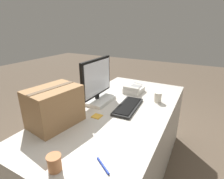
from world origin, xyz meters
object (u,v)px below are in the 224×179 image
(pen_marker, at_px, (103,166))
(sticky_note_pad, at_px, (97,116))
(keyboard, at_px, (128,106))
(paper_cup_right, at_px, (158,97))
(monitor, at_px, (97,85))
(paper_cup_left, at_px, (54,163))
(desk_phone, at_px, (134,90))
(cardboard_box, at_px, (54,106))
(spoon, at_px, (137,83))

(pen_marker, height_order, sticky_note_pad, pen_marker)
(keyboard, relative_size, paper_cup_right, 4.39)
(monitor, bearing_deg, keyboard, -88.83)
(paper_cup_left, bearing_deg, keyboard, -3.19)
(monitor, distance_m, pen_marker, 0.87)
(desk_phone, height_order, sticky_note_pad, desk_phone)
(monitor, xyz_separation_m, cardboard_box, (-0.50, 0.05, -0.03))
(paper_cup_left, distance_m, cardboard_box, 0.48)
(paper_cup_left, distance_m, spoon, 1.55)
(paper_cup_left, xyz_separation_m, cardboard_box, (0.34, 0.33, 0.10))
(keyboard, height_order, desk_phone, desk_phone)
(desk_phone, distance_m, sticky_note_pad, 0.66)
(pen_marker, relative_size, sticky_note_pad, 1.57)
(paper_cup_right, relative_size, pen_marker, 0.81)
(keyboard, xyz_separation_m, cardboard_box, (-0.51, 0.38, 0.13))
(desk_phone, relative_size, sticky_note_pad, 2.85)
(monitor, xyz_separation_m, spoon, (0.71, -0.15, -0.17))
(keyboard, relative_size, pen_marker, 3.58)
(spoon, bearing_deg, sticky_note_pad, 107.52)
(sticky_note_pad, bearing_deg, paper_cup_right, -34.51)
(monitor, bearing_deg, paper_cup_left, -161.52)
(spoon, distance_m, sticky_note_pad, 0.97)
(keyboard, distance_m, pen_marker, 0.73)
(pen_marker, xyz_separation_m, sticky_note_pad, (0.44, 0.32, -0.00))
(cardboard_box, relative_size, sticky_note_pad, 5.39)
(keyboard, height_order, cardboard_box, cardboard_box)
(monitor, bearing_deg, desk_phone, -30.54)
(desk_phone, bearing_deg, sticky_note_pad, 177.47)
(monitor, height_order, spoon, monitor)
(sticky_note_pad, bearing_deg, keyboard, -30.98)
(sticky_note_pad, bearing_deg, spoon, 0.67)
(paper_cup_right, distance_m, spoon, 0.58)
(keyboard, height_order, spoon, keyboard)
(monitor, bearing_deg, spoon, -12.26)
(spoon, height_order, cardboard_box, cardboard_box)
(paper_cup_right, xyz_separation_m, sticky_note_pad, (-0.53, 0.36, -0.05))
(spoon, xyz_separation_m, cardboard_box, (-1.21, 0.20, 0.14))
(cardboard_box, height_order, sticky_note_pad, cardboard_box)
(monitor, distance_m, sticky_note_pad, 0.35)
(paper_cup_right, xyz_separation_m, pen_marker, (-0.97, 0.04, -0.04))
(desk_phone, height_order, pen_marker, desk_phone)
(paper_cup_right, relative_size, cardboard_box, 0.24)
(sticky_note_pad, bearing_deg, cardboard_box, 137.59)
(paper_cup_left, bearing_deg, paper_cup_right, -12.68)
(monitor, height_order, sticky_note_pad, monitor)
(monitor, relative_size, paper_cup_left, 5.14)
(spoon, bearing_deg, pen_marker, 120.19)
(cardboard_box, bearing_deg, paper_cup_left, -135.82)
(keyboard, xyz_separation_m, sticky_note_pad, (-0.27, 0.16, -0.01))
(pen_marker, bearing_deg, keyboard, 134.85)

